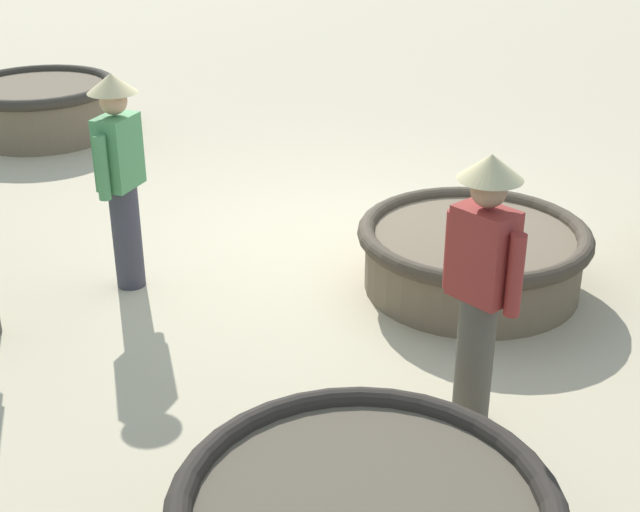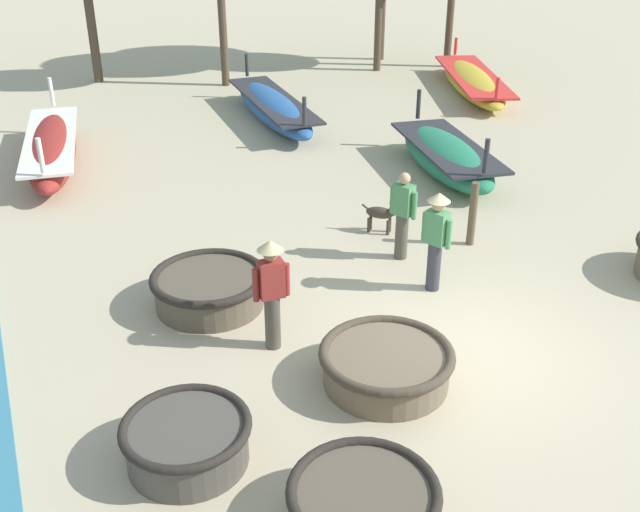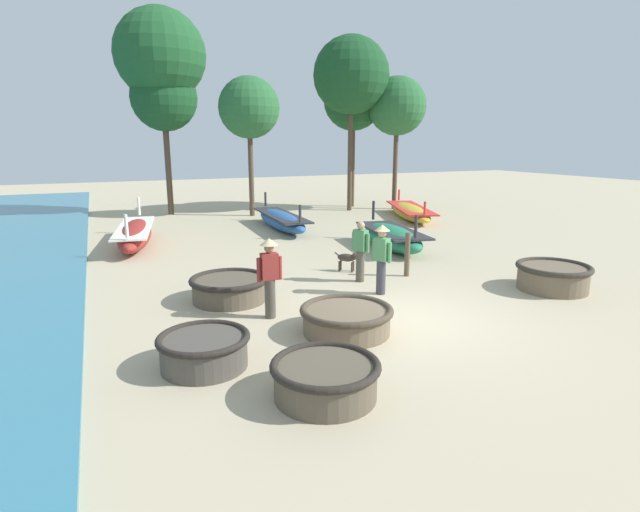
# 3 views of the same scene
# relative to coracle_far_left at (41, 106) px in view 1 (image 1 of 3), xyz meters

# --- Properties ---
(ground_plane) EXTENTS (80.00, 80.00, 0.00)m
(ground_plane) POSITION_rel_coracle_far_left_xyz_m (-4.48, -0.29, -0.35)
(ground_plane) COLOR #BCAD8C
(coracle_far_left) EXTENTS (1.76, 1.76, 0.64)m
(coracle_far_left) POSITION_rel_coracle_far_left_xyz_m (0.00, 0.00, 0.00)
(coracle_far_left) COLOR brown
(coracle_far_left) RESTS_ON ground
(coracle_far_right) EXTENTS (1.78, 1.78, 0.52)m
(coracle_far_right) POSITION_rel_coracle_far_left_xyz_m (-5.88, -0.44, -0.06)
(coracle_far_right) COLOR brown
(coracle_far_right) RESTS_ON ground
(fisherman_crouching) EXTENTS (0.36, 0.49, 1.67)m
(fisherman_crouching) POSITION_rel_coracle_far_left_xyz_m (-4.01, 1.42, 0.61)
(fisherman_crouching) COLOR #383842
(fisherman_crouching) RESTS_ON ground
(fisherman_hauling) EXTENTS (0.53, 0.36, 1.67)m
(fisherman_hauling) POSITION_rel_coracle_far_left_xyz_m (-6.92, 0.94, 0.61)
(fisherman_hauling) COLOR #4C473D
(fisherman_hauling) RESTS_ON ground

